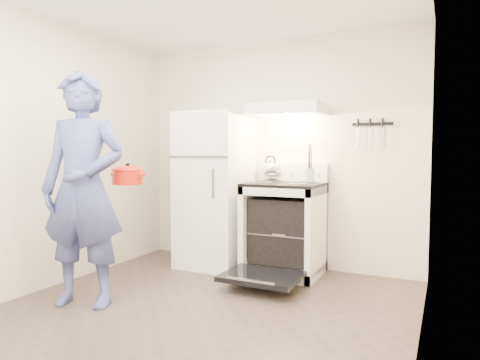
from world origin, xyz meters
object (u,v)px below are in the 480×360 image
Objects in this scene: tea_kettle at (270,168)px; person at (83,189)px; dutch_oven at (128,177)px; refrigerator at (215,190)px; stove_body at (284,230)px.

tea_kettle is 0.15× the size of person.
dutch_oven is (0.19, 0.32, 0.09)m from person.
person is (-0.37, -1.55, 0.11)m from refrigerator.
refrigerator reaches higher than tea_kettle.
stove_body is 1.70m from dutch_oven.
person is at bearing -103.43° from refrigerator.
stove_body is (0.81, 0.02, -0.39)m from refrigerator.
stove_body is 3.28× the size of tea_kettle.
person reaches higher than stove_body.
tea_kettle is 2.00m from person.
dutch_oven is (-0.18, -1.23, 0.20)m from refrigerator.
refrigerator is 0.88× the size of person.
dutch_oven is at bearing 41.31° from person.
stove_body is at bearing 51.66° from dutch_oven.
person is (-1.18, -1.58, 0.50)m from stove_body.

